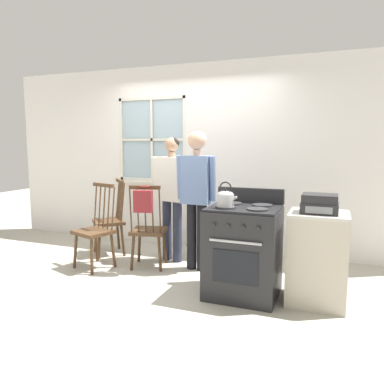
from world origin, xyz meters
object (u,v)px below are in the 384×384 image
(person_teen_center, at_px, (197,186))
(potted_plant, at_px, (163,176))
(chair_center_cluster, at_px, (95,231))
(person_elderly_left, at_px, (172,188))
(stove, at_px, (243,250))
(kettle, at_px, (225,198))
(chair_near_wall, at_px, (110,221))
(stereo, at_px, (320,204))
(side_counter, at_px, (317,258))
(handbag, at_px, (143,201))
(chair_by_window, at_px, (148,231))

(person_teen_center, relative_size, potted_plant, 5.63)
(chair_center_cluster, xyz_separation_m, person_elderly_left, (0.78, 0.61, 0.51))
(stove, distance_m, kettle, 0.59)
(chair_near_wall, xyz_separation_m, stereo, (2.81, -0.69, 0.52))
(stove, xyz_separation_m, side_counter, (0.71, 0.08, -0.02))
(chair_near_wall, distance_m, side_counter, 2.89)
(chair_near_wall, relative_size, side_counter, 1.18)
(chair_center_cluster, height_order, handbag, same)
(kettle, bearing_deg, person_elderly_left, 137.33)
(kettle, xyz_separation_m, stereo, (0.87, 0.19, -0.04))
(potted_plant, height_order, side_counter, potted_plant)
(potted_plant, bearing_deg, stereo, -31.18)
(chair_near_wall, height_order, stereo, stereo)
(chair_by_window, height_order, stove, stove)
(chair_near_wall, distance_m, kettle, 2.20)
(chair_center_cluster, distance_m, side_counter, 2.65)
(chair_by_window, height_order, handbag, same)
(chair_by_window, xyz_separation_m, chair_center_cluster, (-0.62, -0.25, 0.00))
(person_teen_center, height_order, side_counter, person_teen_center)
(side_counter, bearing_deg, stereo, -90.00)
(chair_by_window, height_order, stereo, stereo)
(person_elderly_left, relative_size, potted_plant, 5.40)
(chair_center_cluster, relative_size, stereo, 3.11)
(chair_near_wall, xyz_separation_m, handbag, (0.83, -0.55, 0.42))
(kettle, bearing_deg, person_teen_center, 128.82)
(chair_by_window, bearing_deg, chair_near_wall, -37.07)
(kettle, bearing_deg, side_counter, 13.47)
(chair_by_window, bearing_deg, potted_plant, -89.02)
(chair_near_wall, bearing_deg, potted_plant, 101.87)
(person_elderly_left, xyz_separation_m, kettle, (0.99, -0.92, 0.04))
(chair_by_window, xyz_separation_m, side_counter, (2.03, -0.35, -0.02))
(chair_by_window, distance_m, person_teen_center, 0.84)
(chair_center_cluster, relative_size, person_teen_center, 0.62)
(potted_plant, relative_size, stereo, 0.89)
(chair_by_window, relative_size, person_teen_center, 0.62)
(person_elderly_left, height_order, stereo, person_elderly_left)
(person_teen_center, bearing_deg, person_elderly_left, 156.27)
(side_counter, xyz_separation_m, stereo, (0.00, -0.02, 0.54))
(kettle, bearing_deg, stove, 39.59)
(person_teen_center, distance_m, stove, 1.08)
(person_elderly_left, distance_m, kettle, 1.35)
(chair_near_wall, relative_size, potted_plant, 3.50)
(person_elderly_left, distance_m, stereo, 2.00)
(chair_near_wall, distance_m, handbag, 1.08)
(potted_plant, bearing_deg, side_counter, -30.80)
(chair_by_window, relative_size, kettle, 4.28)
(person_teen_center, bearing_deg, kettle, -48.41)
(chair_by_window, xyz_separation_m, handbag, (0.06, -0.23, 0.42))
(chair_near_wall, distance_m, stereo, 2.94)
(person_teen_center, xyz_separation_m, stove, (0.72, -0.57, -0.57))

